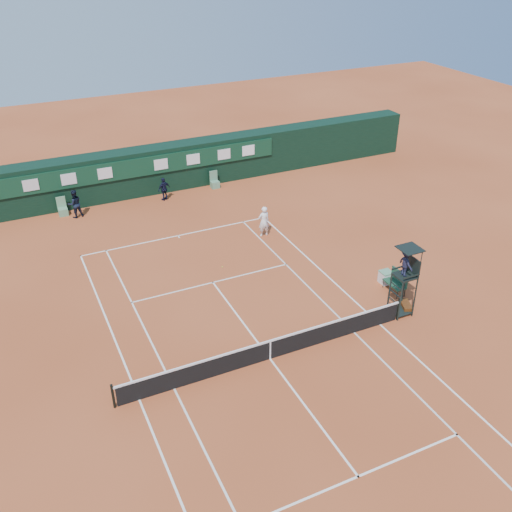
% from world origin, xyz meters
% --- Properties ---
extents(ground, '(90.00, 90.00, 0.00)m').
position_xyz_m(ground, '(0.00, 0.00, 0.00)').
color(ground, '#BA542C').
rests_on(ground, ground).
extents(court_lines, '(11.05, 23.85, 0.01)m').
position_xyz_m(court_lines, '(0.00, 0.00, 0.01)').
color(court_lines, white).
rests_on(court_lines, ground).
extents(tennis_net, '(12.90, 0.10, 1.10)m').
position_xyz_m(tennis_net, '(0.00, 0.00, 0.51)').
color(tennis_net, black).
rests_on(tennis_net, ground).
extents(back_wall, '(40.00, 1.65, 3.00)m').
position_xyz_m(back_wall, '(0.00, 18.74, 1.51)').
color(back_wall, black).
rests_on(back_wall, ground).
extents(linesman_chair_left, '(0.55, 0.50, 1.15)m').
position_xyz_m(linesman_chair_left, '(-5.50, 17.48, 0.32)').
color(linesman_chair_left, '#60946C').
rests_on(linesman_chair_left, ground).
extents(linesman_chair_right, '(0.55, 0.50, 1.15)m').
position_xyz_m(linesman_chair_right, '(4.50, 17.48, 0.32)').
color(linesman_chair_right, '#5D8F6C').
rests_on(linesman_chair_right, ground).
extents(umpire_chair, '(0.96, 0.95, 3.42)m').
position_xyz_m(umpire_chair, '(6.77, 0.31, 2.46)').
color(umpire_chair, black).
rests_on(umpire_chair, ground).
extents(player_bench, '(0.56, 1.20, 1.10)m').
position_xyz_m(player_bench, '(7.75, 1.89, 0.60)').
color(player_bench, '#19402B').
rests_on(player_bench, ground).
extents(tennis_bag, '(0.68, 0.96, 0.33)m').
position_xyz_m(tennis_bag, '(7.24, 0.45, 0.17)').
color(tennis_bag, black).
rests_on(tennis_bag, ground).
extents(cooler, '(0.57, 0.57, 0.65)m').
position_xyz_m(cooler, '(7.77, 2.74, 0.33)').
color(cooler, silver).
rests_on(cooler, ground).
extents(tennis_ball, '(0.06, 0.06, 0.06)m').
position_xyz_m(tennis_ball, '(0.98, 7.55, 0.03)').
color(tennis_ball, '#CEE334').
rests_on(tennis_ball, ground).
extents(player, '(0.67, 0.44, 1.82)m').
position_xyz_m(player, '(4.47, 9.81, 0.91)').
color(player, white).
rests_on(player, ground).
extents(ball_kid_left, '(0.95, 0.79, 1.77)m').
position_xyz_m(ball_kid_left, '(-4.81, 16.86, 0.88)').
color(ball_kid_left, black).
rests_on(ball_kid_left, ground).
extents(ball_kid_right, '(0.97, 0.66, 1.53)m').
position_xyz_m(ball_kid_right, '(0.82, 16.98, 0.76)').
color(ball_kid_right, black).
rests_on(ball_kid_right, ground).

